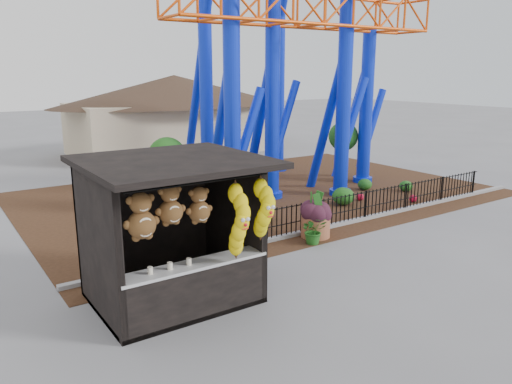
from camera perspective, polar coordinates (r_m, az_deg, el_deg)
ground at (r=11.82m, az=6.64°, el=-10.51°), size 120.00×120.00×0.00m
mulch_bed at (r=20.16m, az=0.46°, el=-0.16°), size 18.00×12.00×0.02m
curb at (r=16.43m, az=10.43°, el=-3.43°), size 18.00×0.18×0.12m
prize_booth at (r=10.43m, az=-9.04°, el=-4.84°), size 3.50×3.40×3.12m
picket_fence at (r=16.93m, az=12.68°, el=-1.48°), size 12.20×0.06×1.00m
roller_coaster at (r=20.48m, az=2.82°, el=18.17°), size 11.00×6.37×10.82m
terracotta_planter at (r=14.95m, az=6.81°, el=-3.94°), size 0.91×0.91×0.66m
planter_foliage at (r=14.77m, az=6.88°, el=-1.54°), size 0.70×0.70×0.64m
potted_plant at (r=14.34m, az=6.60°, el=-4.37°), size 0.87×0.80×0.81m
landscaping at (r=18.41m, az=5.89°, el=-0.56°), size 8.55×3.46×0.74m
pavilion at (r=31.07m, az=-9.26°, el=10.23°), size 15.00×15.00×4.80m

